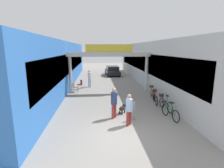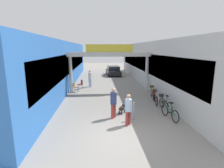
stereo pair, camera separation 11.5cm
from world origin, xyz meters
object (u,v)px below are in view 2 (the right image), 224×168
pedestrian_with_dog (113,101)px  cafe_chair_wood_nearer (75,86)px  bollard_post_metal (133,111)px  pedestrian_companion (128,108)px  cafe_chair_red_farther (81,84)px  bicycle_orange_farthest (153,93)px  parked_car_black (113,71)px  bicycle_red_third (155,97)px  dog_on_leash (122,108)px  bicycle_green_nearest (169,111)px  bicycle_black_second (165,103)px  pedestrian_carrying_crate (90,77)px

pedestrian_with_dog → cafe_chair_wood_nearer: pedestrian_with_dog is taller
bollard_post_metal → cafe_chair_wood_nearer: bearing=121.0°
pedestrian_with_dog → pedestrian_companion: bearing=-56.7°
pedestrian_with_dog → cafe_chair_red_farther: size_ratio=1.94×
pedestrian_with_dog → cafe_chair_wood_nearer: size_ratio=1.94×
bicycle_orange_farthest → parked_car_black: bearing=99.7°
bicycle_red_third → pedestrian_with_dog: bearing=-142.6°
pedestrian_with_dog → bollard_post_metal: size_ratio=1.70×
bollard_post_metal → parked_car_black: parked_car_black is taller
pedestrian_companion → bollard_post_metal: pedestrian_companion is taller
pedestrian_with_dog → dog_on_leash: (0.58, 0.69, -0.67)m
bicycle_green_nearest → bicycle_orange_farthest: 4.02m
bicycle_black_second → bicycle_orange_farthest: (0.03, 2.64, 0.00)m
pedestrian_carrying_crate → bicycle_black_second: (4.98, -7.03, -0.54)m
cafe_chair_red_farther → pedestrian_carrying_crate: bearing=47.8°
pedestrian_companion → bicycle_red_third: (2.50, 3.40, -0.48)m
pedestrian_with_dog → bicycle_red_third: pedestrian_with_dog is taller
pedestrian_companion → pedestrian_with_dog: bearing=123.3°
parked_car_black → pedestrian_companion: bearing=-92.3°
bicycle_black_second → parked_car_black: size_ratio=0.41×
bicycle_red_third → bicycle_orange_farthest: (0.21, 1.34, 0.00)m
pedestrian_with_dog → cafe_chair_wood_nearer: bearing=115.0°
pedestrian_companion → dog_on_leash: bearing=92.5°
bicycle_black_second → cafe_chair_wood_nearer: (-6.19, 5.02, 0.10)m
pedestrian_carrying_crate → bicycle_red_third: size_ratio=1.02×
pedestrian_companion → bicycle_green_nearest: 2.54m
pedestrian_companion → cafe_chair_wood_nearer: bearing=116.2°
bollard_post_metal → cafe_chair_red_farther: bollard_post_metal is taller
dog_on_leash → cafe_chair_red_farther: bearing=115.1°
pedestrian_companion → cafe_chair_red_farther: bearing=110.9°
bollard_post_metal → pedestrian_companion: bearing=-121.7°
pedestrian_companion → dog_on_leash: (-0.07, 1.68, -0.60)m
dog_on_leash → bollard_post_metal: bearing=-66.0°
cafe_chair_red_farther → bicycle_green_nearest: bearing=-53.6°
bicycle_orange_farthest → cafe_chair_red_farther: (-5.85, 3.47, 0.10)m
bicycle_black_second → bollard_post_metal: bollard_post_metal is taller
bicycle_black_second → bicycle_red_third: (-0.18, 1.31, 0.00)m
pedestrian_with_dog → bicycle_black_second: bearing=18.3°
dog_on_leash → bicycle_black_second: size_ratio=0.42×
bicycle_green_nearest → bicycle_black_second: (0.30, 1.37, 0.00)m
bicycle_orange_farthest → cafe_chair_red_farther: bearing=149.3°
parked_car_black → bicycle_green_nearest: bearing=-83.9°
pedestrian_carrying_crate → cafe_chair_red_farther: 1.33m
pedestrian_companion → bicycle_orange_farthest: bearing=60.2°
pedestrian_companion → dog_on_leash: 1.78m
pedestrian_with_dog → pedestrian_companion: (0.65, -0.99, -0.08)m
bollard_post_metal → bicycle_green_nearest: bearing=2.8°
bicycle_orange_farthest → cafe_chair_wood_nearer: size_ratio=1.89×
bicycle_black_second → bicycle_orange_farthest: size_ratio=1.00×
pedestrian_carrying_crate → bicycle_red_third: 7.49m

